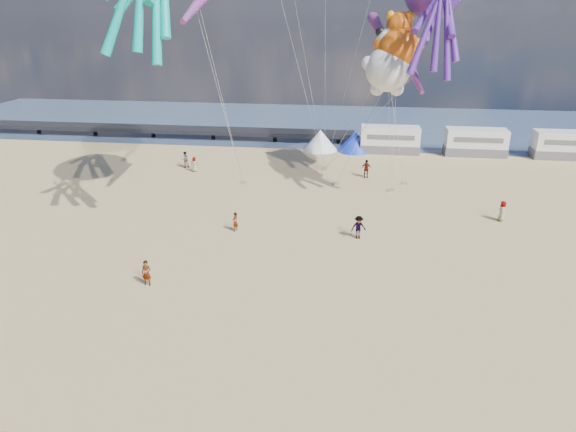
{
  "coord_description": "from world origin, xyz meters",
  "views": [
    {
      "loc": [
        2.05,
        -18.84,
        15.38
      ],
      "look_at": [
        -1.26,
        6.0,
        5.25
      ],
      "focal_mm": 32.0,
      "sensor_mm": 36.0,
      "label": 1
    }
  ],
  "objects_px": {
    "sandbag_e": "(325,169)",
    "tent_white": "(320,140)",
    "beachgoer_0": "(502,211)",
    "sandbag_a": "(243,183)",
    "motorhome_0": "(390,140)",
    "sandbag_c": "(391,190)",
    "motorhome_2": "(565,145)",
    "windsock_right": "(414,75)",
    "kite_teddy_orange": "(398,50)",
    "windsock_mid": "(382,35)",
    "beachgoer_2": "(359,227)",
    "kite_panda": "(388,69)",
    "windsock_left": "(199,3)",
    "beachgoer_6": "(194,164)",
    "motorhome_1": "(476,142)",
    "sandbag_b": "(337,184)",
    "beachgoer_3": "(366,169)",
    "tent_blue": "(355,141)",
    "beachgoer_7": "(185,160)",
    "standing_person": "(146,273)",
    "beachgoer_5": "(235,222)",
    "sandbag_d": "(404,183)"
  },
  "relations": [
    {
      "from": "motorhome_0",
      "to": "sandbag_c",
      "type": "distance_m",
      "value": 13.99
    },
    {
      "from": "motorhome_0",
      "to": "windsock_left",
      "type": "distance_m",
      "value": 29.25
    },
    {
      "from": "kite_teddy_orange",
      "to": "windsock_left",
      "type": "bearing_deg",
      "value": -173.95
    },
    {
      "from": "beachgoer_0",
      "to": "windsock_right",
      "type": "xyz_separation_m",
      "value": [
        -7.22,
        3.95,
        9.69
      ]
    },
    {
      "from": "beachgoer_6",
      "to": "kite_teddy_orange",
      "type": "xyz_separation_m",
      "value": [
        19.14,
        -3.9,
        11.52
      ]
    },
    {
      "from": "sandbag_b",
      "to": "kite_teddy_orange",
      "type": "height_order",
      "value": "kite_teddy_orange"
    },
    {
      "from": "motorhome_1",
      "to": "sandbag_b",
      "type": "relative_size",
      "value": 13.2
    },
    {
      "from": "motorhome_1",
      "to": "windsock_left",
      "type": "xyz_separation_m",
      "value": [
        -25.08,
        -20.21,
        14.29
      ]
    },
    {
      "from": "motorhome_1",
      "to": "beachgoer_2",
      "type": "distance_m",
      "value": 27.87
    },
    {
      "from": "beachgoer_6",
      "to": "beachgoer_2",
      "type": "bearing_deg",
      "value": 134.37
    },
    {
      "from": "motorhome_1",
      "to": "sandbag_b",
      "type": "height_order",
      "value": "motorhome_1"
    },
    {
      "from": "beachgoer_6",
      "to": "motorhome_0",
      "type": "bearing_deg",
      "value": -157.38
    },
    {
      "from": "kite_teddy_orange",
      "to": "windsock_right",
      "type": "bearing_deg",
      "value": -67.54
    },
    {
      "from": "sandbag_c",
      "to": "sandbag_d",
      "type": "xyz_separation_m",
      "value": [
        1.36,
        2.27,
        0.0
      ]
    },
    {
      "from": "standing_person",
      "to": "tent_blue",
      "type": "bearing_deg",
      "value": 70.64
    },
    {
      "from": "kite_teddy_orange",
      "to": "windsock_right",
      "type": "xyz_separation_m",
      "value": [
        1.29,
        -1.64,
        -1.79
      ]
    },
    {
      "from": "tent_blue",
      "to": "sandbag_b",
      "type": "bearing_deg",
      "value": -96.64
    },
    {
      "from": "beachgoer_0",
      "to": "kite_panda",
      "type": "xyz_separation_m",
      "value": [
        -9.21,
        5.4,
        10.02
      ]
    },
    {
      "from": "standing_person",
      "to": "beachgoer_5",
      "type": "relative_size",
      "value": 1.09
    },
    {
      "from": "tent_blue",
      "to": "beachgoer_7",
      "type": "height_order",
      "value": "tent_blue"
    },
    {
      "from": "standing_person",
      "to": "beachgoer_2",
      "type": "relative_size",
      "value": 0.93
    },
    {
      "from": "standing_person",
      "to": "kite_teddy_orange",
      "type": "bearing_deg",
      "value": 51.81
    },
    {
      "from": "standing_person",
      "to": "beachgoer_0",
      "type": "bearing_deg",
      "value": 29.76
    },
    {
      "from": "motorhome_0",
      "to": "tent_white",
      "type": "height_order",
      "value": "motorhome_0"
    },
    {
      "from": "motorhome_2",
      "to": "beachgoer_3",
      "type": "bearing_deg",
      "value": -155.18
    },
    {
      "from": "motorhome_0",
      "to": "windsock_right",
      "type": "bearing_deg",
      "value": -88.39
    },
    {
      "from": "motorhome_2",
      "to": "tent_white",
      "type": "height_order",
      "value": "motorhome_2"
    },
    {
      "from": "windsock_left",
      "to": "sandbag_d",
      "type": "bearing_deg",
      "value": 30.4
    },
    {
      "from": "motorhome_0",
      "to": "sandbag_b",
      "type": "height_order",
      "value": "motorhome_0"
    },
    {
      "from": "beachgoer_3",
      "to": "windsock_right",
      "type": "xyz_separation_m",
      "value": [
        3.19,
        -5.91,
        9.62
      ]
    },
    {
      "from": "motorhome_2",
      "to": "beachgoer_2",
      "type": "bearing_deg",
      "value": -132.2
    },
    {
      "from": "sandbag_e",
      "to": "windsock_right",
      "type": "distance_m",
      "value": 14.96
    },
    {
      "from": "windsock_mid",
      "to": "sandbag_d",
      "type": "bearing_deg",
      "value": -9.71
    },
    {
      "from": "standing_person",
      "to": "beachgoer_0",
      "type": "height_order",
      "value": "beachgoer_0"
    },
    {
      "from": "motorhome_2",
      "to": "beachgoer_3",
      "type": "height_order",
      "value": "motorhome_2"
    },
    {
      "from": "kite_teddy_orange",
      "to": "tent_blue",
      "type": "bearing_deg",
      "value": 86.68
    },
    {
      "from": "tent_white",
      "to": "beachgoer_5",
      "type": "relative_size",
      "value": 2.69
    },
    {
      "from": "beachgoer_0",
      "to": "sandbag_a",
      "type": "relative_size",
      "value": 3.28
    },
    {
      "from": "motorhome_0",
      "to": "beachgoer_6",
      "type": "xyz_separation_m",
      "value": [
        -19.99,
        -10.42,
        -0.73
      ]
    },
    {
      "from": "beachgoer_7",
      "to": "tent_blue",
      "type": "bearing_deg",
      "value": 172.76
    },
    {
      "from": "motorhome_1",
      "to": "standing_person",
      "type": "height_order",
      "value": "motorhome_1"
    },
    {
      "from": "tent_white",
      "to": "kite_panda",
      "type": "height_order",
      "value": "kite_panda"
    },
    {
      "from": "beachgoer_0",
      "to": "windsock_mid",
      "type": "height_order",
      "value": "windsock_mid"
    },
    {
      "from": "beachgoer_0",
      "to": "sandbag_b",
      "type": "bearing_deg",
      "value": -89.08
    },
    {
      "from": "sandbag_e",
      "to": "tent_white",
      "type": "bearing_deg",
      "value": 97.86
    },
    {
      "from": "beachgoer_0",
      "to": "sandbag_e",
      "type": "bearing_deg",
      "value": -99.4
    },
    {
      "from": "beachgoer_2",
      "to": "kite_panda",
      "type": "distance_m",
      "value": 14.38
    },
    {
      "from": "beachgoer_7",
      "to": "windsock_left",
      "type": "height_order",
      "value": "windsock_left"
    },
    {
      "from": "windsock_right",
      "to": "beachgoer_0",
      "type": "bearing_deg",
      "value": -43.83
    },
    {
      "from": "kite_teddy_orange",
      "to": "windsock_mid",
      "type": "distance_m",
      "value": 2.86
    }
  ]
}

